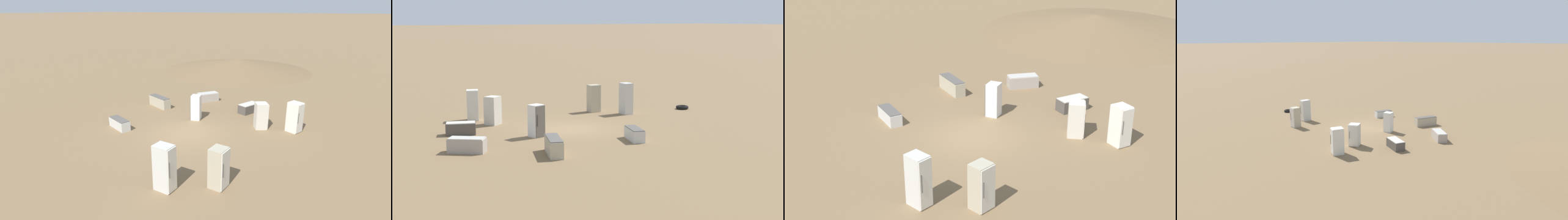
{
  "view_description": "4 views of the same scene",
  "coord_description": "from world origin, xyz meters",
  "views": [
    {
      "loc": [
        -13.75,
        -8.17,
        6.79
      ],
      "look_at": [
        -0.6,
        -0.91,
        1.78
      ],
      "focal_mm": 28.0,
      "sensor_mm": 36.0,
      "label": 1
    },
    {
      "loc": [
        14.69,
        24.01,
        5.71
      ],
      "look_at": [
        -0.3,
        1.15,
        1.13
      ],
      "focal_mm": 50.0,
      "sensor_mm": 36.0,
      "label": 2
    },
    {
      "loc": [
        -16.1,
        -13.76,
        10.2
      ],
      "look_at": [
        -0.94,
        -1.25,
        1.91
      ],
      "focal_mm": 50.0,
      "sensor_mm": 36.0,
      "label": 3
    },
    {
      "loc": [
        18.21,
        -16.8,
        7.33
      ],
      "look_at": [
        0.49,
        0.89,
        1.44
      ],
      "focal_mm": 28.0,
      "sensor_mm": 36.0,
      "label": 4
    }
  ],
  "objects": [
    {
      "name": "discarded_fridge_4",
      "position": [
        -4.0,
        -3.83,
        0.84
      ],
      "size": [
        0.73,
        0.69,
        1.68
      ],
      "rotation": [
        0.0,
        0.0,
        3.07
      ],
      "color": "#B2A88E",
      "rests_on": "ground_plane"
    },
    {
      "name": "discarded_fridge_2",
      "position": [
        5.39,
        -1.77,
        0.31
      ],
      "size": [
        1.61,
        1.19,
        0.63
      ],
      "rotation": [
        0.0,
        0.0,
        4.33
      ],
      "color": "#4C4742",
      "rests_on": "ground_plane"
    },
    {
      "name": "scrap_tire",
      "position": [
        -9.31,
        -1.52,
        0.11
      ],
      "size": [
        0.81,
        0.81,
        0.23
      ],
      "color": "black",
      "rests_on": "ground_plane"
    },
    {
      "name": "discarded_fridge_7",
      "position": [
        -5.18,
        -2.07,
        0.95
      ],
      "size": [
        0.6,
        0.8,
        1.9
      ],
      "rotation": [
        0.0,
        0.0,
        3.08
      ],
      "color": "silver",
      "rests_on": "ground_plane"
    },
    {
      "name": "ground_plane",
      "position": [
        0.0,
        0.0,
        0.0
      ],
      "size": [
        1000.0,
        1000.0,
        0.0
      ],
      "primitive_type": "plane",
      "color": "brown"
    },
    {
      "name": "discarded_fridge_3",
      "position": [
        3.52,
        4.33,
        0.37
      ],
      "size": [
        1.24,
        2.02,
        0.75
      ],
      "rotation": [
        0.0,
        0.0,
        5.91
      ],
      "color": "#B2A88E",
      "rests_on": "ground_plane"
    },
    {
      "name": "discarded_fridge_0",
      "position": [
        3.39,
        -5.21,
        0.87
      ],
      "size": [
        0.86,
        0.93,
        1.74
      ],
      "rotation": [
        0.0,
        0.0,
        2.76
      ],
      "color": "silver",
      "rests_on": "ground_plane"
    },
    {
      "name": "discarded_fridge_5",
      "position": [
        -1.11,
        3.97,
        0.29
      ],
      "size": [
        1.09,
        1.7,
        0.59
      ],
      "rotation": [
        0.0,
        0.0,
        2.79
      ],
      "color": "silver",
      "rests_on": "ground_plane"
    },
    {
      "name": "discarded_fridge_1",
      "position": [
        2.97,
        -3.36,
        0.78
      ],
      "size": [
        0.96,
        0.96,
        1.56
      ],
      "rotation": [
        0.0,
        0.0,
        3.69
      ],
      "color": "beige",
      "rests_on": "ground_plane"
    },
    {
      "name": "discarded_fridge_8",
      "position": [
        6.47,
        1.91,
        0.32
      ],
      "size": [
        1.67,
        1.53,
        0.65
      ],
      "rotation": [
        0.0,
        0.0,
        0.9
      ],
      "color": "#A89E93",
      "rests_on": "ground_plane"
    },
    {
      "name": "discarded_fridge_6",
      "position": [
        2.45,
        0.75,
        0.8
      ],
      "size": [
        0.75,
        0.75,
        1.59
      ],
      "rotation": [
        0.0,
        0.0,
        0.26
      ],
      "color": "white",
      "rests_on": "ground_plane"
    }
  ]
}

